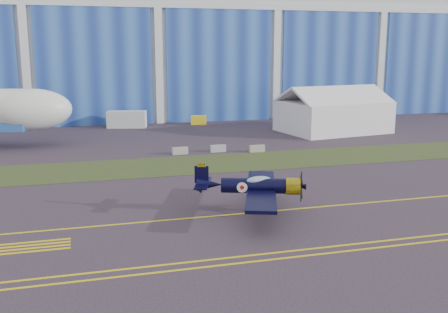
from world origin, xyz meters
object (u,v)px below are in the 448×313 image
object	(u,v)px
shipping_container	(127,119)
tug	(199,120)
tent	(333,109)
warbird	(254,186)

from	to	relation	value
shipping_container	tug	distance (m)	12.53
tent	shipping_container	size ratio (longest dim) A/B	2.73
shipping_container	tug	world-z (taller)	shipping_container
tent	shipping_container	xyz separation A→B (m)	(-31.41, 13.42, -2.30)
warbird	tug	xyz separation A→B (m)	(7.00, 50.88, -1.56)
warbird	tug	bearing A→B (deg)	101.68
warbird	shipping_container	world-z (taller)	warbird
tent	tug	size ratio (longest dim) A/B	6.65
shipping_container	tug	xyz separation A→B (m)	(12.51, 0.38, -0.62)
tent	tug	world-z (taller)	tent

